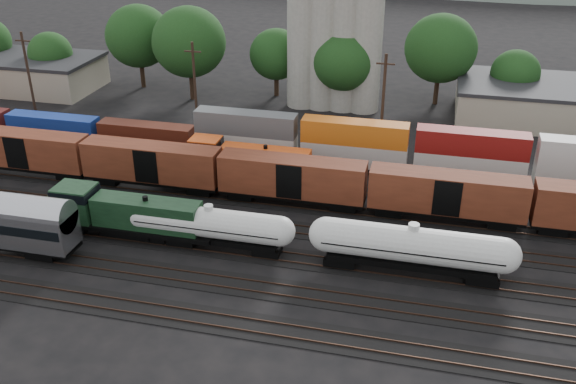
% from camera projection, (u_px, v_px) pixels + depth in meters
% --- Properties ---
extents(ground, '(600.00, 600.00, 0.00)m').
position_uv_depth(ground, '(233.00, 223.00, 63.15)').
color(ground, black).
extents(tracks, '(180.00, 33.20, 0.20)m').
position_uv_depth(tracks, '(233.00, 222.00, 63.13)').
color(tracks, black).
rests_on(tracks, ground).
extents(green_locomotive, '(16.99, 3.00, 4.50)m').
position_uv_depth(green_locomotive, '(118.00, 212.00, 59.66)').
color(green_locomotive, black).
rests_on(green_locomotive, ground).
extents(tank_car_a, '(15.87, 2.84, 4.16)m').
position_uv_depth(tank_car_a, '(210.00, 224.00, 57.80)').
color(tank_car_a, silver).
rests_on(tank_car_a, ground).
extents(tank_car_b, '(17.69, 3.17, 4.64)m').
position_uv_depth(tank_car_b, '(412.00, 247.00, 53.91)').
color(tank_car_b, silver).
rests_on(tank_car_b, ground).
extents(orange_locomotive, '(16.54, 2.76, 4.13)m').
position_uv_depth(orange_locomotive, '(241.00, 159.00, 71.22)').
color(orange_locomotive, black).
rests_on(orange_locomotive, ground).
extents(boxcar_string, '(169.00, 2.90, 4.20)m').
position_uv_depth(boxcar_string, '(292.00, 178.00, 65.08)').
color(boxcar_string, black).
rests_on(boxcar_string, ground).
extents(container_wall, '(165.93, 2.60, 5.80)m').
position_uv_depth(container_wall, '(132.00, 128.00, 78.65)').
color(container_wall, black).
rests_on(container_wall, ground).
extents(grain_silo, '(13.40, 5.00, 29.00)m').
position_uv_depth(grain_silo, '(333.00, 30.00, 88.63)').
color(grain_silo, '#9A988D').
rests_on(grain_silo, ground).
extents(industrial_sheds, '(119.38, 17.26, 5.10)m').
position_uv_depth(industrial_sheds, '(353.00, 94.00, 91.20)').
color(industrial_sheds, '#9E937F').
rests_on(industrial_sheds, ground).
extents(tree_band, '(166.63, 21.34, 14.17)m').
position_uv_depth(tree_band, '(319.00, 50.00, 92.43)').
color(tree_band, black).
rests_on(tree_band, ground).
extents(utility_poles, '(122.20, 0.36, 12.00)m').
position_uv_depth(utility_poles, '(286.00, 94.00, 79.44)').
color(utility_poles, black).
rests_on(utility_poles, ground).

